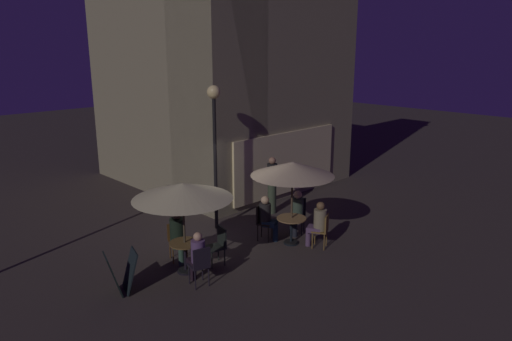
% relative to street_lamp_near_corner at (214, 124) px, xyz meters
% --- Properties ---
extents(ground_plane, '(60.00, 60.00, 0.00)m').
position_rel_street_lamp_near_corner_xyz_m(ground_plane, '(-0.58, -0.85, -3.03)').
color(ground_plane, '#372E2A').
extents(cafe_building, '(6.94, 7.63, 9.38)m').
position_rel_street_lamp_near_corner_xyz_m(cafe_building, '(2.67, 3.03, 1.65)').
color(cafe_building, gray).
rests_on(cafe_building, ground).
extents(street_lamp_near_corner, '(0.37, 0.37, 4.09)m').
position_rel_street_lamp_near_corner_xyz_m(street_lamp_near_corner, '(0.00, 0.00, 0.00)').
color(street_lamp_near_corner, black).
rests_on(street_lamp_near_corner, ground).
extents(menu_sandwich_board, '(0.78, 0.72, 0.89)m').
position_rel_street_lamp_near_corner_xyz_m(menu_sandwich_board, '(-3.80, -1.44, -2.57)').
color(menu_sandwich_board, black).
rests_on(menu_sandwich_board, ground).
extents(cafe_table_0, '(0.78, 0.78, 0.73)m').
position_rel_street_lamp_near_corner_xyz_m(cafe_table_0, '(0.72, -2.23, -2.49)').
color(cafe_table_0, black).
rests_on(cafe_table_0, ground).
extents(cafe_table_1, '(0.72, 0.72, 0.74)m').
position_rel_street_lamp_near_corner_xyz_m(cafe_table_1, '(-2.27, -1.61, -2.50)').
color(cafe_table_1, black).
rests_on(cafe_table_1, ground).
extents(patio_umbrella_0, '(2.16, 2.16, 2.24)m').
position_rel_street_lamp_near_corner_xyz_m(patio_umbrella_0, '(0.72, -2.23, -0.98)').
color(patio_umbrella_0, black).
rests_on(patio_umbrella_0, ground).
extents(patio_umbrella_1, '(2.27, 2.27, 2.16)m').
position_rel_street_lamp_near_corner_xyz_m(patio_umbrella_1, '(-2.27, -1.61, -1.07)').
color(patio_umbrella_1, black).
rests_on(patio_umbrella_1, ground).
extents(cafe_chair_0, '(0.52, 0.52, 0.91)m').
position_rel_street_lamp_near_corner_xyz_m(cafe_chair_0, '(1.10, -2.99, -2.49)').
color(cafe_chair_0, brown).
rests_on(cafe_chair_0, ground).
extents(cafe_chair_1, '(0.55, 0.55, 0.98)m').
position_rel_street_lamp_near_corner_xyz_m(cafe_chair_1, '(1.49, -1.80, -2.45)').
color(cafe_chair_1, black).
rests_on(cafe_chair_1, ground).
extents(cafe_chair_2, '(0.51, 0.51, 0.98)m').
position_rel_street_lamp_near_corner_xyz_m(cafe_chair_2, '(0.36, -1.49, -2.45)').
color(cafe_chair_2, black).
rests_on(cafe_chair_2, ground).
extents(cafe_chair_3, '(0.56, 0.56, 0.89)m').
position_rel_street_lamp_near_corner_xyz_m(cafe_chair_3, '(-1.98, -0.89, -2.48)').
color(cafe_chair_3, '#543416').
rests_on(cafe_chair_3, ground).
extents(cafe_chair_4, '(0.48, 0.48, 0.93)m').
position_rel_street_lamp_near_corner_xyz_m(cafe_chair_4, '(-2.45, -2.42, -2.47)').
color(cafe_chair_4, black).
rests_on(cafe_chair_4, ground).
extents(cafe_chair_5, '(0.51, 0.51, 0.93)m').
position_rel_street_lamp_near_corner_xyz_m(cafe_chair_5, '(-1.43, -1.81, -2.49)').
color(cafe_chair_5, black).
rests_on(cafe_chair_5, ground).
extents(patron_seated_0, '(0.46, 0.53, 1.25)m').
position_rel_street_lamp_near_corner_xyz_m(patron_seated_0, '(1.04, -2.86, -2.33)').
color(patron_seated_0, '#573D5D').
rests_on(patron_seated_0, ground).
extents(patron_seated_1, '(0.53, 0.47, 1.23)m').
position_rel_street_lamp_near_corner_xyz_m(patron_seated_1, '(1.36, -1.87, -2.33)').
color(patron_seated_1, black).
rests_on(patron_seated_1, ground).
extents(patron_seated_2, '(0.44, 0.52, 1.24)m').
position_rel_street_lamp_near_corner_xyz_m(patron_seated_2, '(0.42, -1.62, -2.33)').
color(patron_seated_2, '#1A2F43').
rests_on(patron_seated_2, ground).
extents(patron_seated_3, '(0.48, 0.55, 1.27)m').
position_rel_street_lamp_near_corner_xyz_m(patron_seated_3, '(-2.03, -1.01, -2.31)').
color(patron_seated_3, '#324C3A').
rests_on(patron_seated_3, ground).
extents(patron_seated_4, '(0.38, 0.52, 1.24)m').
position_rel_street_lamp_near_corner_xyz_m(patron_seated_4, '(-2.42, -2.27, -2.34)').
color(patron_seated_4, black).
rests_on(patron_seated_4, ground).
extents(patron_standing_5, '(0.32, 0.32, 1.80)m').
position_rel_street_lamp_near_corner_xyz_m(patron_standing_5, '(2.10, -0.20, -2.11)').
color(patron_standing_5, '#37412E').
rests_on(patron_standing_5, ground).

